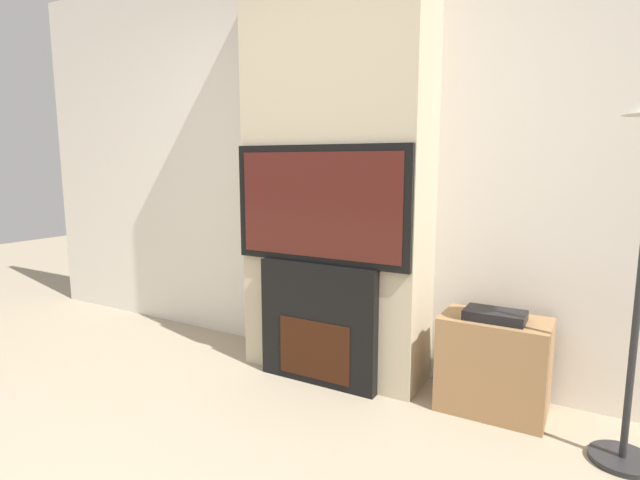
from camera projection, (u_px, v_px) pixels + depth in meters
name	position (u px, v px, depth m)	size (l,w,h in m)	color
wall_back	(352.00, 156.00, 3.16)	(6.00, 0.06, 2.70)	silver
chimney_breast	(336.00, 155.00, 2.97)	(1.13, 0.38, 2.70)	#BCAD8E
fireplace	(320.00, 323.00, 2.96)	(0.75, 0.15, 0.73)	black
television	(320.00, 205.00, 2.85)	(1.12, 0.07, 0.68)	black
media_stand	(493.00, 363.00, 2.62)	(0.54, 0.33, 0.56)	#997047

